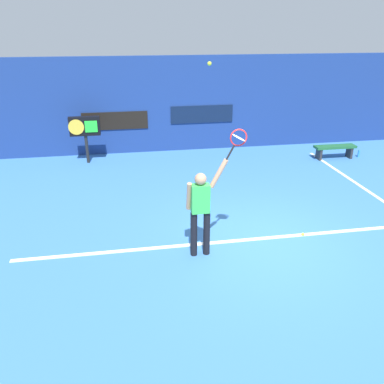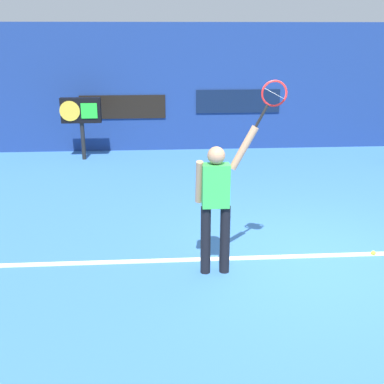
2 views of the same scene
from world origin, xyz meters
name	(u,v)px [view 1 (image 1 of 2)]	position (x,y,z in m)	size (l,w,h in m)	color
ground_plane	(263,241)	(0.00, 0.00, 0.00)	(18.00, 18.00, 0.00)	#3870B2
back_wall	(201,104)	(0.00, 6.77, 1.61)	(18.00, 0.20, 3.23)	navy
sponsor_banner_center	(202,114)	(0.00, 6.65, 1.27)	(2.20, 0.03, 0.60)	#0C1933
sponsor_banner_portside	(115,121)	(-3.00, 6.65, 1.15)	(2.20, 0.03, 0.60)	black
court_baseline	(261,238)	(0.00, 0.10, 0.01)	(10.00, 0.10, 0.01)	white
court_sideline	(369,192)	(3.69, 2.00, 0.01)	(0.10, 7.00, 0.01)	white
tennis_player	(201,207)	(-1.38, -0.25, 1.01)	(0.75, 0.31, 1.94)	black
tennis_racket	(238,139)	(-0.73, -0.26, 2.29)	(0.43, 0.27, 0.61)	black
tennis_ball	(209,64)	(-1.25, -0.22, 3.56)	(0.07, 0.07, 0.07)	#CCE033
scoreboard_clock	(85,128)	(-3.94, 5.81, 1.15)	(0.96, 0.20, 1.51)	black
court_bench	(335,149)	(4.18, 4.84, 0.34)	(1.40, 0.36, 0.45)	#1E592D
water_bottle	(359,154)	(5.09, 4.84, 0.12)	(0.07, 0.07, 0.24)	#338CD8
spare_ball	(303,234)	(0.91, 0.08, 0.03)	(0.07, 0.07, 0.07)	#CCE033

